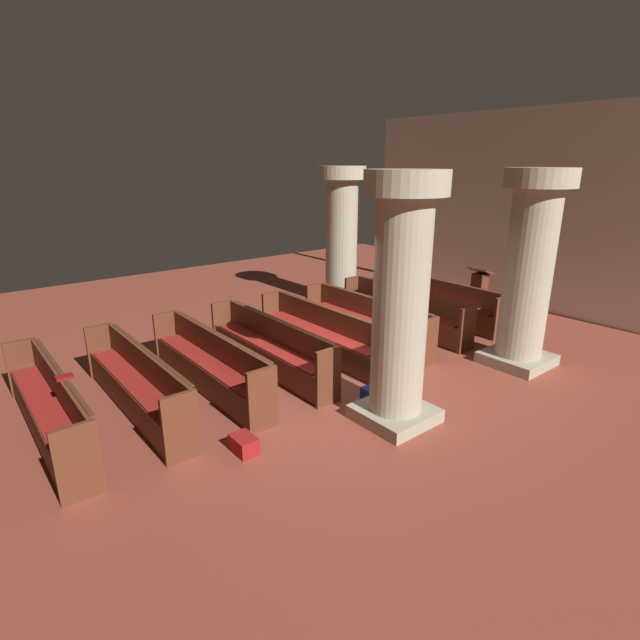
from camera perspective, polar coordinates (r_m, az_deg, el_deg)
name	(u,v)px	position (r m, az deg, el deg)	size (l,w,h in m)	color
ground_plane	(342,374)	(8.07, 2.63, -6.35)	(19.20, 19.20, 0.00)	brown
back_wall	(546,212)	(12.32, 24.99, 11.37)	(10.00, 0.16, 4.50)	silver
pew_row_0	(438,300)	(10.96, 13.64, 2.34)	(3.15, 0.46, 0.86)	brown
pew_row_1	(404,309)	(10.14, 9.81, 1.32)	(3.15, 0.46, 0.86)	brown
pew_row_2	(365,319)	(9.37, 5.34, 0.13)	(3.15, 0.47, 0.86)	brown
pew_row_3	(321,331)	(8.67, 0.11, -1.27)	(3.15, 0.46, 0.86)	brown
pew_row_4	(269,345)	(8.07, -5.97, -2.88)	(3.15, 0.46, 0.86)	brown
pew_row_5	(208,361)	(7.58, -12.96, -4.68)	(3.15, 0.47, 0.86)	brown
pew_row_6	(136,380)	(7.22, -20.82, -6.62)	(3.15, 0.46, 0.86)	brown
pew_row_7	(47,404)	(7.02, -29.37, -8.56)	(3.15, 0.46, 0.86)	brown
pillar_aisle_side	(529,267)	(8.66, 23.32, 5.70)	(1.10, 1.10, 3.25)	#9F967E
pillar_far_side	(341,234)	(11.79, 2.53, 10.05)	(1.10, 1.10, 3.25)	#9F967E
pillar_aisle_rear	(401,299)	(6.16, 9.45, 2.43)	(1.01, 1.01, 3.25)	#9F967E
lectern	(478,295)	(11.63, 18.10, 2.81)	(0.48, 0.45, 1.08)	#492215
hymn_book	(64,377)	(6.62, -27.82, -5.93)	(0.14, 0.19, 0.03)	maroon
kneeler_box_blue	(376,395)	(7.19, 6.54, -8.71)	(0.34, 0.31, 0.21)	navy
kneeler_box_red	(244,444)	(6.08, -8.91, -14.22)	(0.35, 0.25, 0.21)	maroon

